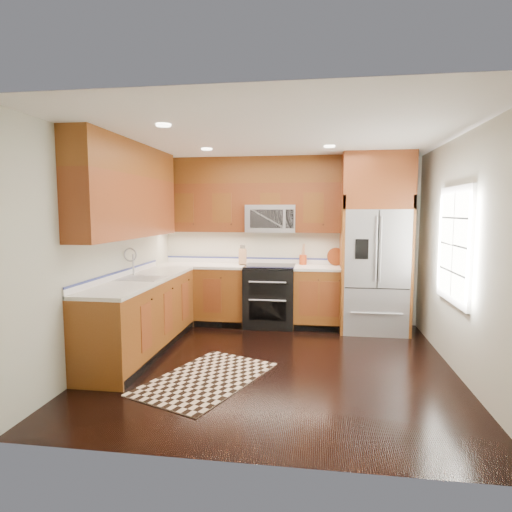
# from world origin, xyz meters

# --- Properties ---
(ground) EXTENTS (4.00, 4.00, 0.00)m
(ground) POSITION_xyz_m (0.00, 0.00, 0.00)
(ground) COLOR black
(ground) RESTS_ON ground
(wall_back) EXTENTS (4.00, 0.02, 2.60)m
(wall_back) POSITION_xyz_m (0.00, 2.00, 1.30)
(wall_back) COLOR #B2B4A2
(wall_back) RESTS_ON ground
(wall_left) EXTENTS (0.02, 4.00, 2.60)m
(wall_left) POSITION_xyz_m (-2.00, 0.00, 1.30)
(wall_left) COLOR #B2B4A2
(wall_left) RESTS_ON ground
(wall_right) EXTENTS (0.02, 4.00, 2.60)m
(wall_right) POSITION_xyz_m (2.00, 0.00, 1.30)
(wall_right) COLOR #B2B4A2
(wall_right) RESTS_ON ground
(window) EXTENTS (0.04, 1.10, 1.30)m
(window) POSITION_xyz_m (1.98, 0.20, 1.40)
(window) COLOR white
(window) RESTS_ON ground
(base_cabinets) EXTENTS (2.85, 3.00, 0.90)m
(base_cabinets) POSITION_xyz_m (-1.23, 0.90, 0.45)
(base_cabinets) COLOR brown
(base_cabinets) RESTS_ON ground
(countertop) EXTENTS (2.86, 3.01, 0.04)m
(countertop) POSITION_xyz_m (-1.09, 1.01, 0.92)
(countertop) COLOR white
(countertop) RESTS_ON base_cabinets
(upper_cabinets) EXTENTS (2.85, 3.00, 1.15)m
(upper_cabinets) POSITION_xyz_m (-1.15, 1.09, 2.02)
(upper_cabinets) COLOR brown
(upper_cabinets) RESTS_ON ground
(range) EXTENTS (0.76, 0.67, 0.95)m
(range) POSITION_xyz_m (-0.25, 1.67, 0.47)
(range) COLOR black
(range) RESTS_ON ground
(microwave) EXTENTS (0.76, 0.40, 0.42)m
(microwave) POSITION_xyz_m (-0.25, 1.80, 1.66)
(microwave) COLOR #B2B2B7
(microwave) RESTS_ON ground
(refrigerator) EXTENTS (0.98, 0.75, 2.60)m
(refrigerator) POSITION_xyz_m (1.30, 1.63, 1.30)
(refrigerator) COLOR #B2B2B7
(refrigerator) RESTS_ON ground
(sink_faucet) EXTENTS (0.54, 0.44, 0.37)m
(sink_faucet) POSITION_xyz_m (-1.73, 0.23, 0.99)
(sink_faucet) COLOR #B2B2B7
(sink_faucet) RESTS_ON countertop
(rug) EXTENTS (1.41, 1.74, 0.01)m
(rug) POSITION_xyz_m (-0.68, -0.55, 0.01)
(rug) COLOR black
(rug) RESTS_ON ground
(knife_block) EXTENTS (0.12, 0.16, 0.31)m
(knife_block) POSITION_xyz_m (-0.69, 1.74, 1.07)
(knife_block) COLOR #AF7F55
(knife_block) RESTS_ON countertop
(utensil_crock) EXTENTS (0.13, 0.13, 0.33)m
(utensil_crock) POSITION_xyz_m (0.25, 1.88, 1.05)
(utensil_crock) COLOR #A63A14
(utensil_crock) RESTS_ON countertop
(cutting_board) EXTENTS (0.35, 0.35, 0.02)m
(cutting_board) POSITION_xyz_m (0.75, 1.85, 0.95)
(cutting_board) COLOR brown
(cutting_board) RESTS_ON countertop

